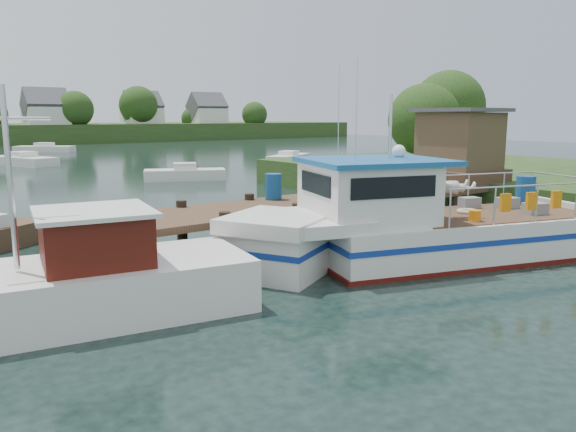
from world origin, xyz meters
TOP-DOWN VIEW (x-y plane):
  - ground_plane at (0.00, 0.00)m, footprint 160.00×160.00m
  - near_shore at (16.88, -0.73)m, footprint 16.00×30.00m
  - dock at (6.51, 0.01)m, footprint 16.60×3.00m
  - lobster_boat at (1.68, -3.84)m, footprint 11.56×6.23m
  - work_boat at (-7.99, -2.66)m, footprint 9.07×4.05m
  - moored_far at (6.41, 55.57)m, footprint 6.56×5.79m
  - moored_b at (6.05, 19.00)m, footprint 5.46×3.82m
  - moored_c at (21.07, 27.55)m, footprint 6.30×4.93m
  - moored_d at (0.23, 37.75)m, footprint 4.54×7.30m

SIDE VIEW (x-z plane):
  - ground_plane at x=0.00m, z-range 0.00..0.00m
  - moored_c at x=21.07m, z-range -0.12..0.84m
  - moored_far at x=6.41m, z-range -0.14..0.97m
  - moored_b at x=6.05m, z-range -0.15..1.00m
  - moored_d at x=0.23m, z-range -0.15..1.02m
  - work_boat at x=-7.99m, z-range -1.62..3.12m
  - lobster_boat at x=1.68m, z-range -1.80..3.84m
  - near_shore at x=16.88m, z-range -1.83..5.93m
  - dock at x=6.51m, z-range -0.15..4.63m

